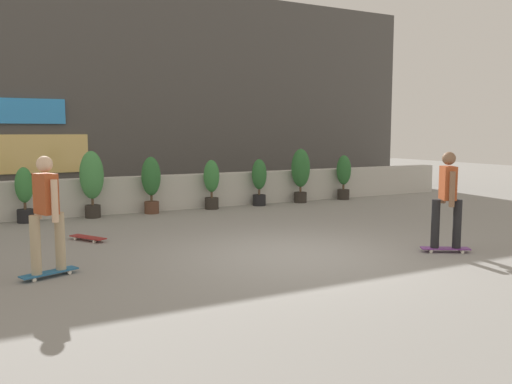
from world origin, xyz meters
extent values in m
plane|color=gray|center=(0.00, 0.00, 0.00)|extent=(48.00, 48.00, 0.00)
cube|color=beige|center=(0.00, 6.00, 0.45)|extent=(18.00, 0.40, 0.90)
cube|color=#4C4947|center=(0.00, 10.00, 3.25)|extent=(20.00, 2.00, 6.50)
cube|color=#3399F2|center=(-3.68, 8.96, 2.60)|extent=(2.80, 0.08, 0.70)
cube|color=#F2CC72|center=(-3.68, 8.97, 1.40)|extent=(4.00, 0.06, 1.10)
cylinder|color=black|center=(-3.70, 5.55, 0.15)|extent=(0.36, 0.36, 0.30)
cylinder|color=brown|center=(-3.70, 5.55, 0.38)|extent=(0.06, 0.06, 0.15)
ellipsoid|color=#387F3D|center=(-3.70, 5.55, 0.85)|extent=(0.39, 0.39, 0.80)
cylinder|color=#2D2823|center=(-2.23, 5.55, 0.15)|extent=(0.36, 0.36, 0.30)
cylinder|color=brown|center=(-2.23, 5.55, 0.38)|extent=(0.06, 0.06, 0.15)
ellipsoid|color=#428C47|center=(-2.23, 5.55, 1.01)|extent=(0.55, 0.55, 1.13)
cylinder|color=brown|center=(-0.81, 5.55, 0.15)|extent=(0.36, 0.36, 0.30)
cylinder|color=brown|center=(-0.81, 5.55, 0.38)|extent=(0.06, 0.06, 0.15)
ellipsoid|color=#2D6B33|center=(-0.81, 5.55, 0.93)|extent=(0.47, 0.47, 0.96)
cylinder|color=#2D2823|center=(0.82, 5.55, 0.15)|extent=(0.36, 0.36, 0.30)
cylinder|color=brown|center=(0.82, 5.55, 0.38)|extent=(0.06, 0.06, 0.15)
ellipsoid|color=#387F3D|center=(0.82, 5.55, 0.87)|extent=(0.41, 0.41, 0.84)
cylinder|color=black|center=(2.23, 5.55, 0.15)|extent=(0.36, 0.36, 0.30)
cylinder|color=brown|center=(2.23, 5.55, 0.38)|extent=(0.06, 0.06, 0.15)
ellipsoid|color=#2D6B33|center=(2.23, 5.55, 0.87)|extent=(0.41, 0.41, 0.83)
cylinder|color=#2D2823|center=(3.58, 5.55, 0.15)|extent=(0.36, 0.36, 0.30)
cylinder|color=brown|center=(3.58, 5.55, 0.38)|extent=(0.06, 0.06, 0.15)
ellipsoid|color=#2D6B33|center=(3.58, 5.55, 1.00)|extent=(0.53, 0.53, 1.09)
cylinder|color=#2D2823|center=(5.10, 5.55, 0.15)|extent=(0.36, 0.36, 0.30)
cylinder|color=brown|center=(5.10, 5.55, 0.38)|extent=(0.06, 0.06, 0.15)
ellipsoid|color=#2D6B33|center=(5.10, 5.55, 0.89)|extent=(0.43, 0.43, 0.88)
cube|color=#72338C|center=(2.32, -0.96, 0.07)|extent=(0.79, 0.58, 0.02)
cylinder|color=silver|center=(2.06, -0.90, 0.03)|extent=(0.06, 0.05, 0.06)
cylinder|color=silver|center=(2.14, -0.76, 0.03)|extent=(0.06, 0.05, 0.06)
cylinder|color=silver|center=(2.50, -1.17, 0.03)|extent=(0.06, 0.05, 0.06)
cylinder|color=silver|center=(2.59, -1.03, 0.03)|extent=(0.06, 0.05, 0.06)
cylinder|color=black|center=(2.17, -0.87, 0.49)|extent=(0.14, 0.14, 0.82)
cylinder|color=black|center=(2.48, -1.06, 0.49)|extent=(0.14, 0.14, 0.82)
cube|color=#B24C26|center=(2.32, -0.96, 1.18)|extent=(0.36, 0.41, 0.56)
sphere|color=brown|center=(2.32, -0.96, 1.59)|extent=(0.22, 0.22, 0.22)
cylinder|color=brown|center=(2.20, -1.17, 1.10)|extent=(0.09, 0.09, 0.58)
cylinder|color=brown|center=(2.44, -0.76, 1.10)|extent=(0.09, 0.09, 0.58)
cube|color=#266699|center=(-3.80, 0.50, 0.07)|extent=(0.82, 0.47, 0.02)
cylinder|color=silver|center=(-4.01, 0.34, 0.03)|extent=(0.06, 0.05, 0.06)
cylinder|color=silver|center=(-4.07, 0.49, 0.03)|extent=(0.06, 0.05, 0.06)
cylinder|color=silver|center=(-3.53, 0.52, 0.03)|extent=(0.06, 0.05, 0.06)
cylinder|color=silver|center=(-3.58, 0.67, 0.03)|extent=(0.06, 0.05, 0.06)
cylinder|color=tan|center=(-3.97, 0.44, 0.49)|extent=(0.14, 0.14, 0.82)
cylinder|color=tan|center=(-3.63, 0.57, 0.49)|extent=(0.14, 0.14, 0.82)
cube|color=#B24C26|center=(-3.80, 0.50, 1.18)|extent=(0.32, 0.41, 0.56)
sphere|color=beige|center=(-3.80, 0.50, 1.59)|extent=(0.22, 0.22, 0.22)
cylinder|color=beige|center=(-3.71, 0.29, 1.10)|extent=(0.09, 0.09, 0.58)
cylinder|color=beige|center=(-3.88, 0.72, 1.10)|extent=(0.09, 0.09, 0.58)
cube|color=maroon|center=(-2.85, 2.83, 0.07)|extent=(0.58, 0.79, 0.02)
cylinder|color=silver|center=(-2.65, 2.65, 0.03)|extent=(0.05, 0.06, 0.06)
cylinder|color=silver|center=(-2.79, 2.57, 0.03)|extent=(0.05, 0.06, 0.06)
cylinder|color=silver|center=(-2.91, 3.10, 0.03)|extent=(0.05, 0.06, 0.06)
cylinder|color=silver|center=(-3.05, 3.02, 0.03)|extent=(0.05, 0.06, 0.06)
camera|label=1|loc=(-4.63, -7.29, 2.03)|focal=37.40mm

